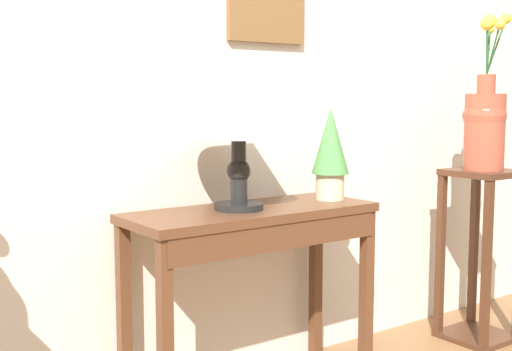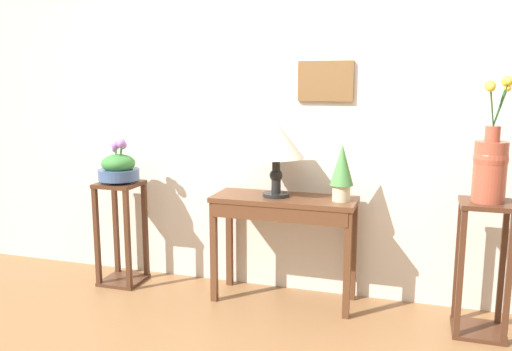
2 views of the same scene
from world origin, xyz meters
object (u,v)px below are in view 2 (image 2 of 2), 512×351
at_px(pedestal_stand_left, 122,233).
at_px(pedestal_stand_right, 482,269).
at_px(planter_bowl_wide_left, 119,167).
at_px(flower_vase_tall_right, 490,163).
at_px(table_lamp, 276,142).
at_px(console_table, 283,215).
at_px(potted_plant_on_console, 342,170).

distance_m(pedestal_stand_left, pedestal_stand_right, 2.61).
distance_m(planter_bowl_wide_left, pedestal_stand_right, 2.66).
height_order(planter_bowl_wide_left, flower_vase_tall_right, flower_vase_tall_right).
height_order(table_lamp, pedestal_stand_left, table_lamp).
height_order(console_table, potted_plant_on_console, potted_plant_on_console).
relative_size(planter_bowl_wide_left, flower_vase_tall_right, 0.45).
bearing_deg(potted_plant_on_console, pedestal_stand_right, -7.01).
height_order(table_lamp, planter_bowl_wide_left, table_lamp).
relative_size(planter_bowl_wide_left, pedestal_stand_right, 0.40).
bearing_deg(potted_plant_on_console, planter_bowl_wide_left, -179.03).
relative_size(table_lamp, potted_plant_on_console, 1.36).
xyz_separation_m(planter_bowl_wide_left, flower_vase_tall_right, (2.61, -0.08, 0.17)).
height_order(potted_plant_on_console, flower_vase_tall_right, flower_vase_tall_right).
distance_m(table_lamp, pedestal_stand_right, 1.56).
bearing_deg(console_table, pedestal_stand_left, -179.33).
relative_size(table_lamp, flower_vase_tall_right, 0.70).
distance_m(table_lamp, pedestal_stand_left, 1.46).
distance_m(console_table, pedestal_stand_left, 1.33).
bearing_deg(potted_plant_on_console, flower_vase_tall_right, -7.03).
distance_m(table_lamp, potted_plant_on_console, 0.49).
xyz_separation_m(console_table, pedestal_stand_right, (1.31, -0.10, -0.22)).
height_order(pedestal_stand_left, pedestal_stand_right, pedestal_stand_right).
bearing_deg(table_lamp, pedestal_stand_right, -5.05).
height_order(potted_plant_on_console, pedestal_stand_left, potted_plant_on_console).
xyz_separation_m(console_table, planter_bowl_wide_left, (-1.30, -0.02, 0.28)).
bearing_deg(table_lamp, pedestal_stand_left, -178.28).
bearing_deg(pedestal_stand_left, console_table, 0.67).
distance_m(planter_bowl_wide_left, flower_vase_tall_right, 2.62).
height_order(console_table, planter_bowl_wide_left, planter_bowl_wide_left).
distance_m(pedestal_stand_right, flower_vase_tall_right, 0.67).
bearing_deg(pedestal_stand_left, table_lamp, 1.72).
xyz_separation_m(table_lamp, potted_plant_on_console, (0.46, -0.01, -0.17)).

